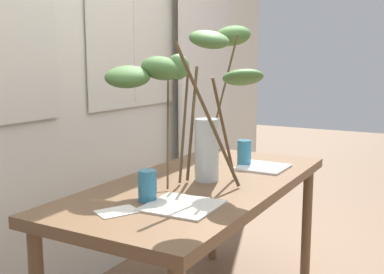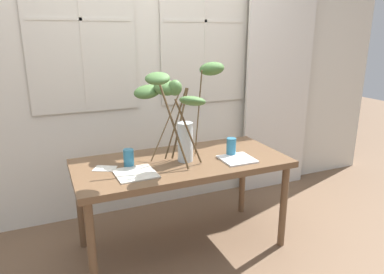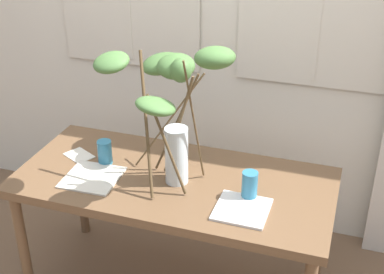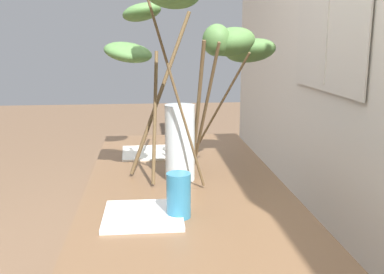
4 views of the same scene
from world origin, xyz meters
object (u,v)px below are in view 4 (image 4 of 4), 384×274
at_px(vase_with_branches, 197,62).
at_px(plate_square_left, 151,152).
at_px(drinking_glass_blue_right, 179,195).
at_px(plate_square_right, 143,215).
at_px(drinking_glass_blue_left, 184,139).
at_px(dining_table, 184,195).

relative_size(vase_with_branches, plate_square_left, 2.79).
bearing_deg(drinking_glass_blue_right, plate_square_left, -174.42).
bearing_deg(plate_square_right, drinking_glass_blue_left, 166.27).
bearing_deg(plate_square_left, plate_square_right, -2.39).
xyz_separation_m(vase_with_branches, drinking_glass_blue_right, (0.42, -0.10, -0.38)).
xyz_separation_m(drinking_glass_blue_right, plate_square_right, (-0.01, -0.11, -0.06)).
distance_m(dining_table, drinking_glass_blue_right, 0.42).
bearing_deg(drinking_glass_blue_right, drinking_glass_blue_left, 174.07).
bearing_deg(drinking_glass_blue_right, plate_square_right, -93.81).
bearing_deg(dining_table, drinking_glass_blue_right, -7.01).
bearing_deg(plate_square_left, drinking_glass_blue_right, 5.58).
height_order(vase_with_branches, plate_square_left, vase_with_branches).
bearing_deg(drinking_glass_blue_left, dining_table, -4.84).
bearing_deg(plate_square_left, drinking_glass_blue_left, 91.75).
distance_m(dining_table, vase_with_branches, 0.52).
height_order(vase_with_branches, drinking_glass_blue_right, vase_with_branches).
xyz_separation_m(dining_table, plate_square_left, (-0.38, -0.12, 0.08)).
xyz_separation_m(vase_with_branches, plate_square_right, (0.41, -0.21, -0.44)).
xyz_separation_m(plate_square_left, plate_square_right, (0.77, -0.03, 0.00)).
bearing_deg(plate_square_right, plate_square_left, 177.61).
xyz_separation_m(vase_with_branches, drinking_glass_blue_left, (-0.37, -0.02, -0.38)).
distance_m(drinking_glass_blue_right, plate_square_right, 0.13).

